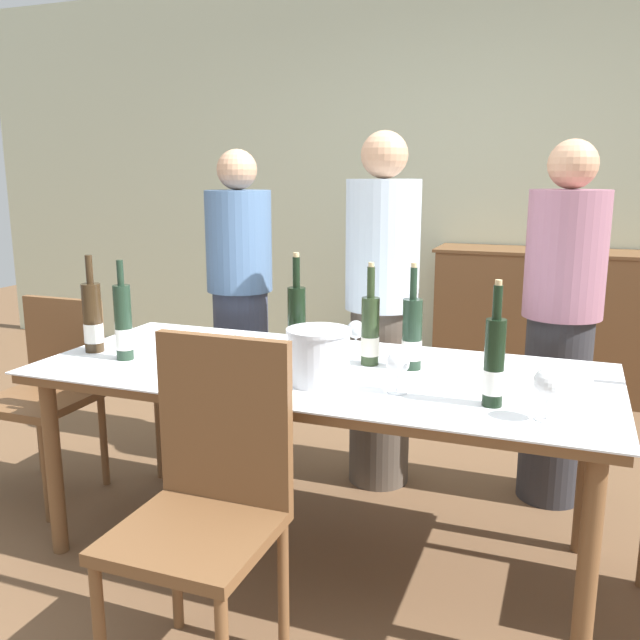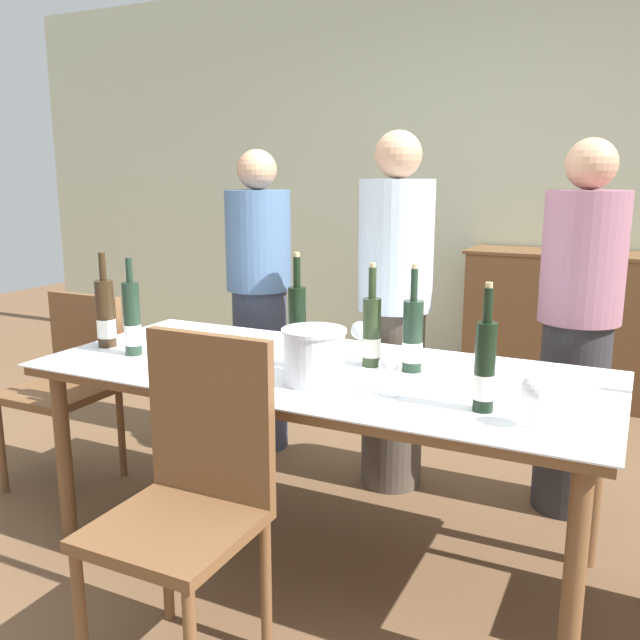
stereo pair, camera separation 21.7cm
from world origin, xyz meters
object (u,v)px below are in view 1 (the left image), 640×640
Objects in this scene: sideboard_cabinet at (544,322)px; dining_table at (320,385)px; wine_glass_0 at (356,331)px; person_guest_right at (561,327)px; wine_bottle_1 at (93,319)px; wine_bottle_3 at (123,324)px; wine_bottle_4 at (297,329)px; wine_glass_1 at (243,345)px; wine_glass_2 at (196,350)px; chair_near_front at (209,488)px; chair_left_end at (50,382)px; wine_bottle_0 at (494,363)px; wine_glass_3 at (398,365)px; ice_bucket at (319,354)px; person_host at (240,305)px; wine_glass_4 at (548,384)px; person_guest_left at (381,314)px; wine_bottle_5 at (412,335)px; wine_bottle_2 at (370,331)px.

sideboard_cabinet is 0.69× the size of dining_table.
person_guest_right reaches higher than wine_glass_0.
wine_bottle_3 is (0.19, -0.06, 0.00)m from wine_bottle_1.
wine_glass_0 is at bearing 54.40° from wine_bottle_4.
wine_bottle_3 is at bearing -16.54° from wine_bottle_1.
wine_glass_2 is (-0.13, -0.08, -0.01)m from wine_glass_1.
chair_near_front is (-0.77, -3.03, 0.08)m from sideboard_cabinet.
wine_bottle_0 is at bearing -8.00° from chair_left_end.
wine_bottle_3 reaches higher than wine_glass_1.
dining_table is 0.41m from wine_glass_3.
wine_bottle_3 is at bearing 178.00° from wine_bottle_0.
ice_bucket is at bearing -128.09° from person_guest_right.
person_host is (-0.74, 0.81, 0.10)m from dining_table.
ice_bucket is 0.23× the size of chair_near_front.
wine_glass_4 is at bearing -25.15° from wine_bottle_0.
wine_bottle_4 is 0.45m from wine_glass_3.
person_host reaches higher than wine_bottle_0.
wine_glass_2 is 0.09× the size of person_host.
wine_glass_2 is at bearing -19.86° from chair_left_end.
wine_glass_0 is (-0.56, 0.40, -0.03)m from wine_bottle_0.
wine_bottle_3 reaches higher than wine_glass_0.
person_guest_left is (-0.76, 0.96, -0.04)m from wine_glass_4.
ice_bucket is at bearing -1.49° from wine_bottle_3.
wine_bottle_5 is at bearing -33.60° from person_host.
wine_bottle_1 is at bearing 175.58° from ice_bucket.
chair_left_end is (-1.11, 0.27, -0.33)m from wine_glass_1.
wine_bottle_3 is 2.41× the size of wine_glass_1.
wine_glass_0 is 0.09× the size of person_guest_left.
wine_glass_2 is (-0.99, -0.08, -0.03)m from wine_bottle_0.
ice_bucket reaches higher than dining_table.
ice_bucket is 1.39× the size of wine_glass_1.
dining_table is 2.36× the size of chair_left_end.
wine_glass_2 reaches higher than wine_glass_0.
wine_bottle_2 is 2.44× the size of wine_glass_4.
wine_bottle_1 is 0.85m from wine_bottle_4.
sideboard_cabinet is 3.04m from chair_left_end.
wine_glass_1 is at bearing -13.55° from chair_left_end.
wine_glass_0 is at bearing 159.59° from wine_bottle_5.
wine_glass_3 is at bearing 176.15° from wine_bottle_0.
wine_bottle_3 is 1.08m from wine_bottle_5.
wine_bottle_5 is at bearing -0.93° from wine_bottle_2.
wine_bottle_4 reaches higher than wine_bottle_2.
wine_glass_1 is (-0.29, -0.39, 0.01)m from wine_glass_0.
wine_bottle_5 reaches higher than wine_glass_2.
person_guest_right is at bearing 89.45° from wine_glass_4.
wine_glass_2 is 0.09× the size of person_guest_left.
wine_bottle_1 is 1.07m from chair_near_front.
sideboard_cabinet is 3.75× the size of wine_bottle_3.
person_guest_left is (0.78, -0.13, 0.04)m from person_host.
dining_table is 15.09× the size of wine_glass_3.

